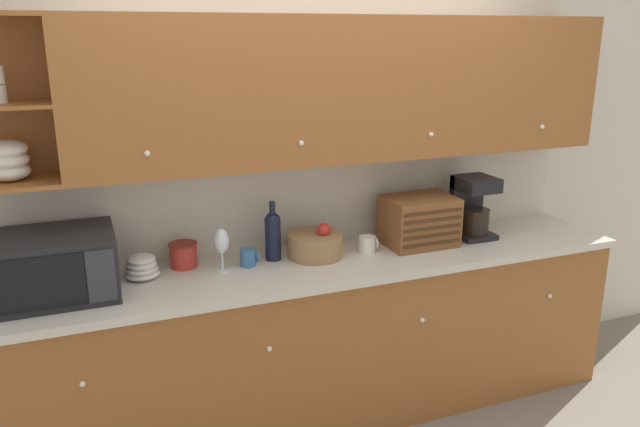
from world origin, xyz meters
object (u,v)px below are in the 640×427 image
Objects in this scene: storage_canister at (184,255)px; mug at (367,244)px; bread_box at (419,221)px; wine_glass at (222,242)px; wine_bottle at (273,233)px; coffee_maker at (472,206)px; fruit_basket at (316,245)px; mug_blue_second at (248,257)px; microwave at (53,266)px; bowl_stack_on_counter at (142,267)px.

mug is at bearing -8.64° from storage_canister.
mug is 0.33m from bread_box.
storage_canister is 0.23m from wine_glass.
coffee_maker reaches higher than wine_bottle.
bread_box reaches higher than fruit_basket.
wine_bottle reaches higher than mug_blue_second.
wine_glass reaches higher than mug_blue_second.
microwave is 1.71× the size of wine_bottle.
bread_box is (1.28, -0.13, 0.07)m from storage_canister.
mug is (0.79, -0.01, -0.11)m from wine_glass.
wine_glass is at bearing -38.44° from storage_canister.
wine_bottle is at bearing 1.17° from bowl_stack_on_counter.
mug_blue_second is 0.66m from mug.
wine_bottle reaches higher than storage_canister.
microwave is at bearing -179.03° from coffee_maker.
fruit_basket is 0.61m from bread_box.
mug is at bearing -7.42° from fruit_basket.
wine_bottle is 3.05× the size of mug.
mug is 0.70m from coffee_maker.
wine_bottle is (0.15, 0.04, 0.10)m from mug_blue_second.
mug_blue_second is (0.31, -0.11, -0.02)m from storage_canister.
bowl_stack_on_counter is 0.40m from wine_glass.
mug is 0.29× the size of coffee_maker.
fruit_basket is (0.68, -0.11, 0.00)m from storage_canister.
wine_glass is at bearing 179.95° from bread_box.
microwave is at bearing -177.01° from mug_blue_second.
bread_box is (0.32, 0.01, 0.09)m from mug.
bread_box is at bearing -1.42° from mug_blue_second.
wine_bottle reaches higher than bread_box.
storage_canister reaches higher than mug.
wine_bottle is at bearing 4.92° from microwave.
coffee_maker reaches higher than fruit_basket.
mug_blue_second is 0.37m from fruit_basket.
mug is (0.29, -0.04, -0.02)m from fruit_basket.
mug_blue_second is at bearing -163.46° from wine_bottle.
bread_box is 0.36m from coffee_maker.
coffee_maker is (2.24, 0.04, 0.03)m from microwave.
mug_blue_second is 0.98m from bread_box.
mug is at bearing -3.18° from bowl_stack_on_counter.
bowl_stack_on_counter is 1.50m from bread_box.
coffee_maker is at bearing -0.41° from mug_blue_second.
wine_glass is at bearing -179.47° from coffee_maker.
microwave reaches higher than bread_box.
bowl_stack_on_counter is at bearing 11.31° from microwave.
fruit_basket is at bearing 2.20° from microwave.
storage_canister is 0.33m from mug_blue_second.
microwave is 0.40m from bowl_stack_on_counter.
microwave is at bearing -178.19° from wine_glass.
bread_box is at bearing -177.68° from coffee_maker.
wine_bottle is 0.88× the size of coffee_maker.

